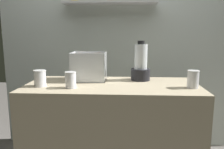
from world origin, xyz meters
TOP-DOWN VIEW (x-y plane):
  - counter at (0.00, 0.00)m, footprint 1.40×0.64m
  - back_wall_unit at (-0.00, 0.77)m, footprint 2.60×0.24m
  - carrot_display_bin at (-0.21, 0.16)m, footprint 0.30×0.24m
  - blender_pitcher at (0.24, 0.18)m, footprint 0.17×0.17m
  - juice_cup_beet_far_left at (-0.55, -0.11)m, footprint 0.10×0.10m
  - juice_cup_carrot_left at (-0.30, -0.15)m, footprint 0.09×0.09m
  - juice_cup_beet_middle at (0.62, -0.09)m, footprint 0.09×0.09m

SIDE VIEW (x-z plane):
  - counter at x=0.00m, z-range 0.00..0.90m
  - juice_cup_carrot_left at x=-0.30m, z-range 0.89..1.02m
  - juice_cup_beet_far_left at x=-0.55m, z-range 0.89..1.02m
  - juice_cup_beet_middle at x=0.62m, z-range 0.89..1.03m
  - carrot_display_bin at x=-0.21m, z-range 0.85..1.10m
  - blender_pitcher at x=0.24m, z-range 0.86..1.20m
  - back_wall_unit at x=0.00m, z-range 0.01..2.51m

